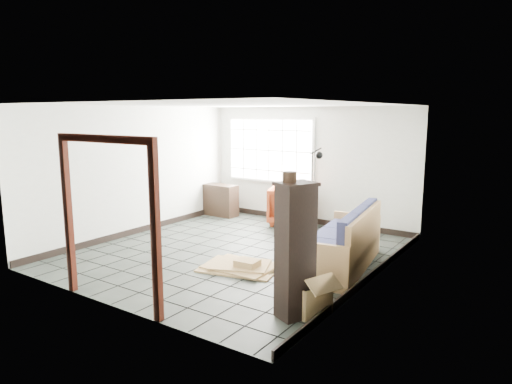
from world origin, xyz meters
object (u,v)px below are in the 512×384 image
Objects in this scene: futon_sofa at (345,246)px; tall_shelf at (295,250)px; armchair at (291,203)px; side_table at (288,208)px.

tall_shelf is (0.22, -2.03, 0.49)m from futon_sofa.
futon_sofa is 3.00m from armchair.
armchair is 1.68× the size of side_table.
side_table is at bearing 88.61° from armchair.
futon_sofa reaches higher than side_table.
tall_shelf reaches higher than side_table.
tall_shelf is at bearing -92.14° from futon_sofa.
armchair is 0.26m from side_table.
armchair is at bearing 109.53° from side_table.
tall_shelf is at bearing -58.93° from side_table.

